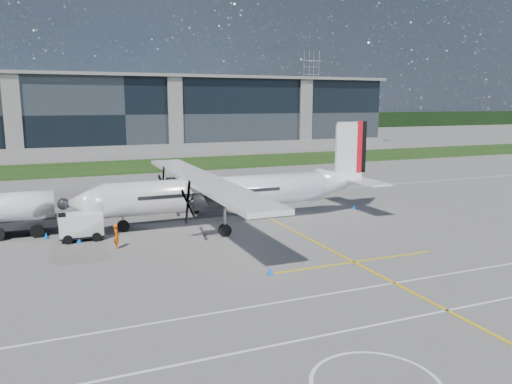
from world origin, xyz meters
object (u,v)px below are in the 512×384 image
(ground_crew_person, at_px, (116,235))
(safety_cone_fwd, at_px, (46,235))
(turboprop_aircraft, at_px, (230,173))
(safety_cone_portwing, at_px, (270,271))
(safety_cone_tail, at_px, (354,206))
(safety_cone_nose_port, at_px, (79,239))
(baggage_tug, at_px, (81,227))
(safety_cone_stbdwing, at_px, (168,193))
(safety_cone_nose_stbd, at_px, (83,228))
(pylon_east, at_px, (311,90))

(ground_crew_person, relative_size, safety_cone_fwd, 3.91)
(turboprop_aircraft, height_order, safety_cone_fwd, turboprop_aircraft)
(safety_cone_portwing, relative_size, safety_cone_tail, 1.00)
(safety_cone_nose_port, xyz_separation_m, safety_cone_portwing, (9.85, -11.43, 0.00))
(baggage_tug, distance_m, safety_cone_stbdwing, 18.01)
(safety_cone_nose_stbd, bearing_deg, safety_cone_portwing, -57.41)
(ground_crew_person, bearing_deg, turboprop_aircraft, -67.18)
(ground_crew_person, height_order, safety_cone_portwing, ground_crew_person)
(baggage_tug, xyz_separation_m, safety_cone_tail, (24.37, 1.46, -0.72))
(baggage_tug, height_order, ground_crew_person, ground_crew_person)
(safety_cone_fwd, relative_size, safety_cone_stbdwing, 1.00)
(pylon_east, height_order, baggage_tug, pylon_east)
(turboprop_aircraft, relative_size, safety_cone_nose_stbd, 54.75)
(safety_cone_portwing, bearing_deg, safety_cone_nose_stbd, 122.59)
(safety_cone_nose_stbd, bearing_deg, pylon_east, 55.53)
(ground_crew_person, distance_m, safety_cone_nose_stbd, 6.04)
(safety_cone_nose_stbd, height_order, safety_cone_tail, same)
(turboprop_aircraft, relative_size, safety_cone_fwd, 54.75)
(safety_cone_fwd, distance_m, safety_cone_stbdwing, 18.46)
(pylon_east, relative_size, safety_cone_fwd, 60.00)
(turboprop_aircraft, xyz_separation_m, safety_cone_tail, (12.45, 0.41, -3.86))
(turboprop_aircraft, xyz_separation_m, safety_cone_nose_stbd, (-11.64, 1.36, -3.86))
(safety_cone_nose_port, xyz_separation_m, safety_cone_fwd, (-2.18, 2.01, 0.00))
(turboprop_aircraft, xyz_separation_m, safety_cone_nose_port, (-12.14, -1.83, -3.86))
(safety_cone_nose_stbd, xyz_separation_m, safety_cone_fwd, (-2.67, -1.18, 0.00))
(safety_cone_nose_port, bearing_deg, turboprop_aircraft, 8.58)
(pylon_east, distance_m, turboprop_aircraft, 166.87)
(turboprop_aircraft, relative_size, ground_crew_person, 14.01)
(safety_cone_nose_port, bearing_deg, safety_cone_portwing, -49.26)
(safety_cone_portwing, bearing_deg, safety_cone_fwd, 131.80)
(ground_crew_person, relative_size, safety_cone_portwing, 3.91)
(baggage_tug, xyz_separation_m, ground_crew_person, (2.10, -3.30, 0.00))
(safety_cone_tail, relative_size, safety_cone_stbdwing, 1.00)
(baggage_tug, distance_m, ground_crew_person, 3.91)
(safety_cone_portwing, distance_m, safety_cone_tail, 20.11)
(safety_cone_nose_stbd, distance_m, safety_cone_fwd, 2.92)
(safety_cone_portwing, relative_size, safety_cone_stbdwing, 1.00)
(safety_cone_nose_stbd, distance_m, safety_cone_tail, 24.11)
(turboprop_aircraft, xyz_separation_m, safety_cone_stbdwing, (-2.13, 14.05, -3.86))
(baggage_tug, bearing_deg, safety_cone_nose_stbd, 83.48)
(pylon_east, relative_size, baggage_tug, 9.25)
(baggage_tug, relative_size, ground_crew_person, 1.66)
(safety_cone_portwing, bearing_deg, ground_crew_person, 130.19)
(safety_cone_tail, bearing_deg, safety_cone_nose_stbd, 177.73)
(safety_cone_nose_port, height_order, safety_cone_stbdwing, same)
(baggage_tug, relative_size, safety_cone_fwd, 6.49)
(pylon_east, xyz_separation_m, safety_cone_stbdwing, (-87.64, -128.83, -14.75))
(ground_crew_person, xyz_separation_m, safety_cone_stbdwing, (7.69, 18.40, -0.73))
(turboprop_aircraft, distance_m, ground_crew_person, 11.19)
(safety_cone_tail, bearing_deg, safety_cone_portwing, -137.16)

